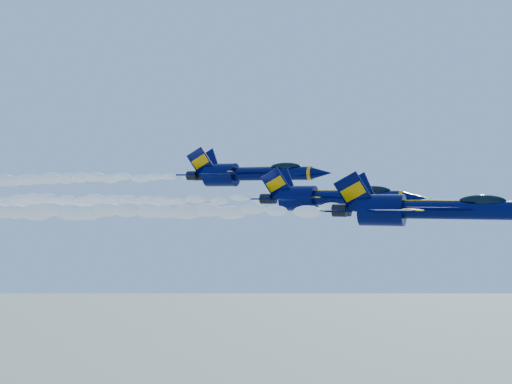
% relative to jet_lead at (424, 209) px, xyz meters
% --- Properties ---
extents(jet_lead, '(18.07, 14.82, 6.71)m').
position_rel_jet_lead_xyz_m(jet_lead, '(0.00, 0.00, 0.00)').
color(jet_lead, '#000432').
extents(smoke_trail_jet_lead, '(48.75, 2.30, 2.07)m').
position_rel_jet_lead_xyz_m(smoke_trail_jet_lead, '(-32.10, 0.00, -0.47)').
color(smoke_trail_jet_lead, white).
extents(jet_second, '(17.44, 14.30, 6.48)m').
position_rel_jet_lead_xyz_m(jet_second, '(-10.93, 8.76, 0.97)').
color(jet_second, '#000432').
extents(smoke_trail_jet_second, '(48.75, 2.22, 2.00)m').
position_rel_jet_lead_xyz_m(smoke_trail_jet_second, '(-42.76, 8.76, 0.50)').
color(smoke_trail_jet_second, white).
extents(jet_third, '(18.94, 15.53, 7.04)m').
position_rel_jet_lead_xyz_m(jet_third, '(-23.89, 16.90, 3.89)').
color(jet_third, '#000432').
extents(smoke_trail_jet_third, '(48.75, 2.41, 2.17)m').
position_rel_jet_lead_xyz_m(smoke_trail_jet_third, '(-56.36, 16.90, 3.41)').
color(smoke_trail_jet_third, white).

